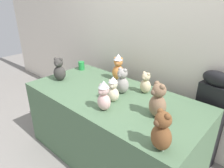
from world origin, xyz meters
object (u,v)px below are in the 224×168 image
object	(u,v)px
teddy_bear_sand	(146,83)
teddy_bear_ginger	(118,67)
party_cup_green	(81,66)
teddy_bear_charcoal	(59,70)
teddy_bear_ash	(122,81)
instrument_case	(208,119)
display_table	(112,126)
teddy_bear_chestnut	(162,132)
teddy_bear_blush	(104,96)
teddy_bear_mocha	(158,101)
teddy_bear_cream	(113,89)

from	to	relation	value
teddy_bear_sand	teddy_bear_ginger	xyz separation A→B (m)	(-0.44, 0.08, 0.05)
teddy_bear_sand	party_cup_green	size ratio (longest dim) A/B	2.09
teddy_bear_charcoal	teddy_bear_ash	xyz separation A→B (m)	(0.76, 0.24, -0.00)
instrument_case	teddy_bear_ginger	world-z (taller)	teddy_bear_ginger
display_table	teddy_bear_ginger	xyz separation A→B (m)	(-0.22, 0.35, 0.54)
teddy_bear_chestnut	party_cup_green	xyz separation A→B (m)	(-1.57, 0.64, -0.08)
teddy_bear_chestnut	teddy_bear_blush	distance (m)	0.63
display_table	teddy_bear_ginger	distance (m)	0.68
instrument_case	teddy_bear_mocha	world-z (taller)	teddy_bear_mocha
party_cup_green	teddy_bear_charcoal	bearing A→B (deg)	-76.77
instrument_case	teddy_bear_mocha	distance (m)	0.78
teddy_bear_ginger	teddy_bear_cream	bearing A→B (deg)	-81.66
party_cup_green	teddy_bear_blush	bearing A→B (deg)	-29.38
teddy_bear_chestnut	teddy_bear_charcoal	distance (m)	1.50
teddy_bear_chestnut	teddy_bear_cream	world-z (taller)	teddy_bear_chestnut
display_table	teddy_bear_blush	size ratio (longest dim) A/B	6.72
display_table	teddy_bear_ash	bearing A→B (deg)	66.40
teddy_bear_sand	teddy_bear_chestnut	world-z (taller)	teddy_bear_chestnut
display_table	party_cup_green	size ratio (longest dim) A/B	17.00
teddy_bear_blush	teddy_bear_cream	xyz separation A→B (m)	(-0.05, 0.17, -0.01)
display_table	teddy_bear_charcoal	bearing A→B (deg)	-169.41
teddy_bear_ginger	teddy_bear_ash	bearing A→B (deg)	-69.89
party_cup_green	teddy_bear_sand	bearing A→B (deg)	-0.42
instrument_case	teddy_bear_cream	bearing A→B (deg)	-127.54
teddy_bear_blush	teddy_bear_ginger	xyz separation A→B (m)	(-0.36, 0.61, 0.02)
teddy_bear_chestnut	teddy_bear_ash	world-z (taller)	teddy_bear_chestnut
teddy_bear_ginger	party_cup_green	distance (m)	0.60
teddy_bear_chestnut	teddy_bear_blush	xyz separation A→B (m)	(-0.62, 0.10, 0.00)
teddy_bear_cream	party_cup_green	world-z (taller)	teddy_bear_cream
teddy_bear_chestnut	teddy_bear_blush	world-z (taller)	teddy_bear_chestnut
teddy_bear_blush	party_cup_green	size ratio (longest dim) A/B	2.53
teddy_bear_charcoal	teddy_bear_cream	world-z (taller)	teddy_bear_charcoal
instrument_case	teddy_bear_ginger	bearing A→B (deg)	-158.44
instrument_case	teddy_bear_ash	world-z (taller)	instrument_case
display_table	teddy_bear_sand	world-z (taller)	teddy_bear_sand
instrument_case	teddy_bear_chestnut	bearing A→B (deg)	-83.67
teddy_bear_charcoal	teddy_bear_mocha	bearing A→B (deg)	-27.52
instrument_case	teddy_bear_ginger	size ratio (longest dim) A/B	3.41
teddy_bear_charcoal	teddy_bear_cream	xyz separation A→B (m)	(0.81, 0.04, -0.01)
display_table	party_cup_green	world-z (taller)	party_cup_green
display_table	teddy_bear_ash	size ratio (longest dim) A/B	6.84
teddy_bear_blush	teddy_bear_ash	world-z (taller)	teddy_bear_blush
instrument_case	teddy_bear_blush	size ratio (longest dim) A/B	3.84
display_table	teddy_bear_chestnut	xyz separation A→B (m)	(0.77, -0.36, 0.52)
teddy_bear_chestnut	party_cup_green	bearing A→B (deg)	178.83
teddy_bear_sand	party_cup_green	xyz separation A→B (m)	(-1.03, 0.01, -0.05)
teddy_bear_sand	teddy_bear_charcoal	world-z (taller)	teddy_bear_charcoal
teddy_bear_ginger	teddy_bear_chestnut	bearing A→B (deg)	-63.26
display_table	teddy_bear_chestnut	size ratio (longest dim) A/B	6.44
teddy_bear_mocha	teddy_bear_cream	world-z (taller)	teddy_bear_mocha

